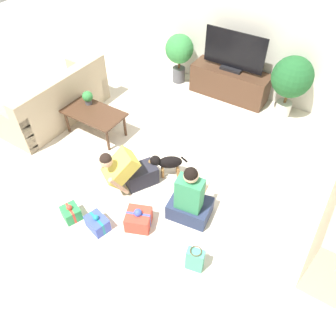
{
  "coord_description": "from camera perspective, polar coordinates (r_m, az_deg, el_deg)",
  "views": [
    {
      "loc": [
        1.72,
        -2.81,
        3.48
      ],
      "look_at": [
        0.12,
        -0.3,
        0.45
      ],
      "focal_mm": 35.0,
      "sensor_mm": 36.0,
      "label": 1
    }
  ],
  "objects": [
    {
      "name": "ground_plane",
      "position": [
        4.79,
        0.7,
        -1.06
      ],
      "size": [
        16.0,
        16.0,
        0.0
      ],
      "primitive_type": "plane",
      "color": "beige"
    },
    {
      "name": "wall_back",
      "position": [
        6.1,
        15.2,
        23.2
      ],
      "size": [
        8.4,
        0.06,
        2.6
      ],
      "color": "beige",
      "rests_on": "ground_plane"
    },
    {
      "name": "sofa_left",
      "position": [
        5.98,
        -19.07,
        10.84
      ],
      "size": [
        0.85,
        1.91,
        0.85
      ],
      "rotation": [
        0.0,
        0.0,
        -1.57
      ],
      "color": "tan",
      "rests_on": "ground_plane"
    },
    {
      "name": "coffee_table",
      "position": [
        5.38,
        -12.76,
        9.05
      ],
      "size": [
        0.98,
        0.55,
        0.42
      ],
      "color": "#472D1E",
      "rests_on": "ground_plane"
    },
    {
      "name": "tv_console",
      "position": [
        6.35,
        10.65,
        14.35
      ],
      "size": [
        1.42,
        0.47,
        0.54
      ],
      "color": "#472D1E",
      "rests_on": "ground_plane"
    },
    {
      "name": "tv",
      "position": [
        6.08,
        11.41,
        18.97
      ],
      "size": [
        1.11,
        0.2,
        0.68
      ],
      "color": "black",
      "rests_on": "tv_console"
    },
    {
      "name": "potted_plant_back_left",
      "position": [
        6.55,
        1.99,
        19.59
      ],
      "size": [
        0.53,
        0.53,
        0.94
      ],
      "color": "#4C4C51",
      "rests_on": "ground_plane"
    },
    {
      "name": "potted_plant_back_right",
      "position": [
        5.85,
        20.73,
        14.3
      ],
      "size": [
        0.67,
        0.67,
        1.08
      ],
      "color": "beige",
      "rests_on": "ground_plane"
    },
    {
      "name": "person_kneeling",
      "position": [
        4.43,
        -6.9,
        -0.49
      ],
      "size": [
        0.63,
        0.78,
        0.73
      ],
      "rotation": [
        0.0,
        0.0,
        -0.52
      ],
      "color": "#23232D",
      "rests_on": "ground_plane"
    },
    {
      "name": "person_sitting",
      "position": [
        4.07,
        3.84,
        -5.55
      ],
      "size": [
        0.57,
        0.53,
        0.9
      ],
      "rotation": [
        0.0,
        0.0,
        3.28
      ],
      "color": "#283351",
      "rests_on": "ground_plane"
    },
    {
      "name": "dog",
      "position": [
        4.6,
        -0.3,
        0.98
      ],
      "size": [
        0.46,
        0.37,
        0.37
      ],
      "rotation": [
        0.0,
        0.0,
        5.36
      ],
      "color": "black",
      "rests_on": "ground_plane"
    },
    {
      "name": "gift_box_a",
      "position": [
        4.39,
        -16.53,
        -7.51
      ],
      "size": [
        0.28,
        0.27,
        0.24
      ],
      "rotation": [
        0.0,
        0.0,
        -0.38
      ],
      "color": "#2D934C",
      "rests_on": "ground_plane"
    },
    {
      "name": "gift_box_b",
      "position": [
        4.15,
        -5.16,
        -8.85
      ],
      "size": [
        0.39,
        0.39,
        0.3
      ],
      "rotation": [
        0.0,
        0.0,
        0.4
      ],
      "color": "red",
      "rests_on": "ground_plane"
    },
    {
      "name": "gift_box_c",
      "position": [
        4.21,
        -12.2,
        -9.37
      ],
      "size": [
        0.32,
        0.27,
        0.25
      ],
      "rotation": [
        0.0,
        0.0,
        -0.26
      ],
      "color": "#3D51BC",
      "rests_on": "ground_plane"
    },
    {
      "name": "gift_bag_a",
      "position": [
        3.79,
        4.71,
        -15.59
      ],
      "size": [
        0.22,
        0.15,
        0.36
      ],
      "rotation": [
        0.0,
        0.0,
        0.22
      ],
      "color": "#4CA384",
      "rests_on": "ground_plane"
    },
    {
      "name": "tabletop_plant",
      "position": [
        5.49,
        -13.83,
        11.89
      ],
      "size": [
        0.17,
        0.17,
        0.22
      ],
      "color": "#4C4C51",
      "rests_on": "coffee_table"
    }
  ]
}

